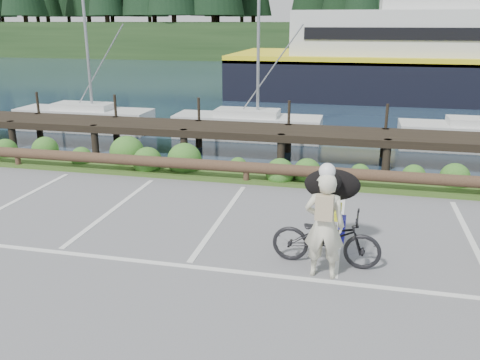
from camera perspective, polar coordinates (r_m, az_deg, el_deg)
ground at (r=9.61m, az=-5.21°, el=-8.58°), size 72.00×72.00×0.00m
harbor_backdrop at (r=86.79m, az=11.76°, el=14.31°), size 170.00×160.00×30.00m
vegetation_strip at (r=14.38m, az=1.30°, el=0.64°), size 34.00×1.60×0.10m
log_rail at (r=13.75m, az=0.71°, el=-0.38°), size 32.00×0.30×0.60m
bicycle at (r=9.23m, az=9.65°, el=-6.44°), size 1.97×0.77×1.02m
cyclist at (r=8.65m, az=9.45°, el=-5.06°), size 0.70×0.48×1.86m
dog at (r=9.52m, az=10.32°, el=-0.52°), size 0.55×1.05×0.60m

